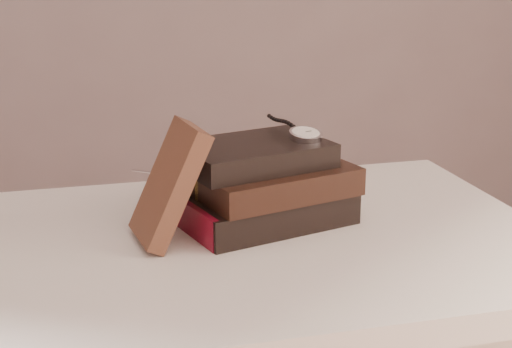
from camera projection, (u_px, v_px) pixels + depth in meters
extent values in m
cube|color=white|center=(205.00, 253.00, 1.09)|extent=(1.00, 0.60, 0.04)
cube|color=white|center=(206.00, 291.00, 1.10)|extent=(0.88, 0.49, 0.08)
cube|color=black|center=(262.00, 207.00, 1.15)|extent=(0.28, 0.22, 0.05)
cube|color=beige|center=(264.00, 206.00, 1.15)|extent=(0.27, 0.21, 0.04)
cube|color=gold|center=(184.00, 215.00, 1.11)|extent=(0.01, 0.01, 0.05)
cube|color=maroon|center=(192.00, 220.00, 1.09)|extent=(0.05, 0.15, 0.05)
cube|color=black|center=(272.00, 180.00, 1.14)|extent=(0.26, 0.21, 0.04)
cube|color=beige|center=(274.00, 179.00, 1.14)|extent=(0.25, 0.20, 0.03)
cube|color=gold|center=(198.00, 187.00, 1.10)|extent=(0.01, 0.01, 0.04)
cube|color=black|center=(253.00, 154.00, 1.13)|extent=(0.24, 0.20, 0.04)
cube|color=beige|center=(255.00, 154.00, 1.13)|extent=(0.23, 0.18, 0.03)
cube|color=gold|center=(183.00, 160.00, 1.10)|extent=(0.01, 0.01, 0.04)
cube|color=#422419|center=(169.00, 184.00, 1.06)|extent=(0.11, 0.12, 0.17)
cylinder|color=silver|center=(306.00, 135.00, 1.14)|extent=(0.06, 0.06, 0.02)
cylinder|color=white|center=(306.00, 132.00, 1.14)|extent=(0.05, 0.05, 0.01)
torus|color=silver|center=(306.00, 133.00, 1.14)|extent=(0.06, 0.06, 0.01)
cylinder|color=silver|center=(295.00, 131.00, 1.16)|extent=(0.01, 0.01, 0.01)
cube|color=black|center=(304.00, 131.00, 1.14)|extent=(0.00, 0.01, 0.00)
cube|color=black|center=(309.00, 131.00, 1.14)|extent=(0.01, 0.00, 0.00)
sphere|color=black|center=(294.00, 127.00, 1.17)|extent=(0.01, 0.01, 0.01)
sphere|color=black|center=(291.00, 125.00, 1.17)|extent=(0.01, 0.01, 0.01)
sphere|color=black|center=(288.00, 123.00, 1.18)|extent=(0.01, 0.01, 0.01)
sphere|color=black|center=(286.00, 122.00, 1.19)|extent=(0.01, 0.01, 0.01)
sphere|color=black|center=(283.00, 121.00, 1.20)|extent=(0.01, 0.01, 0.01)
sphere|color=black|center=(281.00, 121.00, 1.20)|extent=(0.01, 0.01, 0.01)
sphere|color=black|center=(279.00, 120.00, 1.21)|extent=(0.01, 0.01, 0.01)
sphere|color=black|center=(276.00, 120.00, 1.22)|extent=(0.01, 0.01, 0.01)
sphere|color=black|center=(274.00, 119.00, 1.23)|extent=(0.01, 0.01, 0.01)
sphere|color=black|center=(271.00, 118.00, 1.23)|extent=(0.01, 0.01, 0.01)
sphere|color=black|center=(269.00, 116.00, 1.24)|extent=(0.01, 0.01, 0.01)
torus|color=silver|center=(173.00, 175.00, 1.14)|extent=(0.05, 0.03, 0.05)
torus|color=silver|center=(204.00, 170.00, 1.17)|extent=(0.05, 0.03, 0.05)
cylinder|color=silver|center=(188.00, 170.00, 1.16)|extent=(0.01, 0.01, 0.00)
cylinder|color=silver|center=(145.00, 172.00, 1.18)|extent=(0.03, 0.11, 0.03)
cylinder|color=silver|center=(201.00, 163.00, 1.23)|extent=(0.03, 0.11, 0.03)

